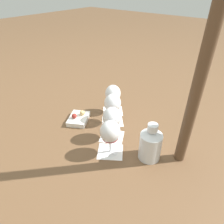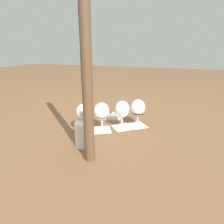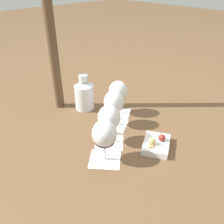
% 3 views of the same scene
% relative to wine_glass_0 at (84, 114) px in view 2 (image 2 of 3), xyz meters
% --- Properties ---
extents(ground_plane, '(8.00, 8.00, 0.00)m').
position_rel_wine_glass_0_xyz_m(ground_plane, '(0.14, 0.10, -0.12)').
color(ground_plane, brown).
extents(tasting_card_0, '(0.15, 0.16, 0.00)m').
position_rel_wine_glass_0_xyz_m(tasting_card_0, '(0.00, 0.00, -0.11)').
color(tasting_card_0, white).
rests_on(tasting_card_0, ground_plane).
extents(tasting_card_1, '(0.15, 0.15, 0.00)m').
position_rel_wine_glass_0_xyz_m(tasting_card_1, '(0.09, 0.06, -0.11)').
color(tasting_card_1, white).
rests_on(tasting_card_1, ground_plane).
extents(tasting_card_2, '(0.16, 0.16, 0.00)m').
position_rel_wine_glass_0_xyz_m(tasting_card_2, '(0.19, 0.14, -0.11)').
color(tasting_card_2, white).
rests_on(tasting_card_2, ground_plane).
extents(tasting_card_3, '(0.16, 0.16, 0.00)m').
position_rel_wine_glass_0_xyz_m(tasting_card_3, '(0.28, 0.21, -0.11)').
color(tasting_card_3, white).
rests_on(tasting_card_3, ground_plane).
extents(wine_glass_0, '(0.09, 0.09, 0.17)m').
position_rel_wine_glass_0_xyz_m(wine_glass_0, '(0.00, 0.00, 0.00)').
color(wine_glass_0, white).
rests_on(wine_glass_0, tasting_card_0).
extents(wine_glass_1, '(0.09, 0.09, 0.17)m').
position_rel_wine_glass_0_xyz_m(wine_glass_1, '(0.09, 0.06, -0.00)').
color(wine_glass_1, white).
rests_on(wine_glass_1, tasting_card_1).
extents(wine_glass_2, '(0.09, 0.09, 0.17)m').
position_rel_wine_glass_0_xyz_m(wine_glass_2, '(0.19, 0.14, -0.00)').
color(wine_glass_2, white).
rests_on(wine_glass_2, tasting_card_2).
extents(wine_glass_3, '(0.09, 0.09, 0.17)m').
position_rel_wine_glass_0_xyz_m(wine_glass_3, '(0.28, 0.21, 0.00)').
color(wine_glass_3, white).
rests_on(wine_glass_3, tasting_card_3).
extents(ceramic_vase, '(0.10, 0.10, 0.19)m').
position_rel_wine_glass_0_xyz_m(ceramic_vase, '(0.09, -0.16, -0.03)').
color(ceramic_vase, silver).
rests_on(ceramic_vase, ground_plane).
extents(snack_dish, '(0.17, 0.16, 0.06)m').
position_rel_wine_glass_0_xyz_m(snack_dish, '(0.08, 0.30, -0.10)').
color(snack_dish, white).
rests_on(snack_dish, ground_plane).
extents(umbrella_pole, '(0.05, 0.05, 0.96)m').
position_rel_wine_glass_0_xyz_m(umbrella_pole, '(0.17, -0.27, 0.36)').
color(umbrella_pole, brown).
rests_on(umbrella_pole, ground_plane).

